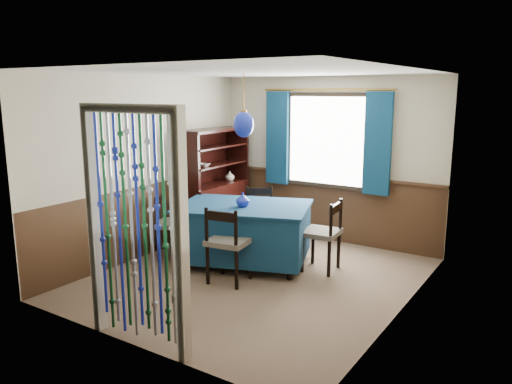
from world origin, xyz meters
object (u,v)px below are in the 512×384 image
Objects in this scene: pendant_lamp at (244,124)px; vase_sideboard at (230,175)px; chair_far at (259,216)px; sideboard at (215,199)px; dining_table at (244,230)px; chair_left at (172,224)px; vase_table at (243,200)px; chair_near at (228,243)px; bowl_shelf at (204,165)px; chair_right at (323,233)px.

vase_sideboard is (-1.09, 1.18, -0.93)m from pendant_lamp.
pendant_lamp is 1.85m from vase_sideboard.
chair_far is 0.52× the size of sideboard.
sideboard is (-1.15, 0.85, 0.13)m from dining_table.
vase_table is at bearing 75.10° from chair_left.
vase_table is at bearing -86.18° from dining_table.
pendant_lamp reaches higher than vase_table.
chair_near is 2.02m from sideboard.
chair_left is 1.57m from vase_sideboard.
vase_sideboard is at bearing 155.48° from chair_left.
vase_table is at bearing -28.26° from bowl_shelf.
pendant_lamp is (-0.20, 0.65, 1.37)m from chair_near.
vase_sideboard is at bearing 112.77° from dining_table.
chair_right is 5.47× the size of vase_table.
chair_right is at bearing -21.50° from vase_sideboard.
vase_table is 1.31m from bowl_shelf.
dining_table is at bearing 99.37° from chair_near.
vase_sideboard is (-0.09, 1.50, 0.46)m from chair_left.
chair_left is (-0.75, -1.07, 0.01)m from chair_far.
sideboard is at bearing -39.17° from chair_far.
bowl_shelf is (-1.12, 0.60, 0.30)m from vase_table.
sideboard is at bearing 71.36° from chair_right.
vase_table is 0.88× the size of bowl_shelf.
chair_near is 1.24m from chair_left.
pendant_lamp is (1.15, -0.85, 1.27)m from sideboard.
chair_left is 1.13× the size of pendant_lamp.
chair_near is at bearing 46.89° from chair_left.
sideboard is (-2.13, 0.48, 0.10)m from chair_right.
dining_table is at bearing 0.00° from pendant_lamp.
chair_far is at bearing 108.71° from vase_table.
dining_table is 1.05m from chair_left.
chair_far is 4.62× the size of bowl_shelf.
pendant_lamp reaches higher than chair_left.
chair_left is 0.53× the size of sideboard.
bowl_shelf is at bearing 129.74° from chair_near.
dining_table is 0.44m from vase_table.
dining_table is at bearing 80.00° from chair_left.
pendant_lamp is at bearing 99.37° from chair_near.
chair_right is 2.27m from vase_sideboard.
dining_table is 1.05m from chair_right.
chair_near is 5.58× the size of vase_table.
bowl_shelf reaches higher than chair_left.
vase_table is at bearing -39.79° from sideboard.
vase_sideboard is at bearing 117.16° from chair_near.
bowl_shelf is (-0.84, -0.22, 0.72)m from chair_far.
chair_far is (-0.24, 0.74, 0.01)m from dining_table.
chair_right is 2.19m from bowl_shelf.
sideboard is 0.48m from vase_sideboard.
dining_table is at bearing 113.76° from vase_table.
chair_right is (0.98, 0.36, 0.03)m from dining_table.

